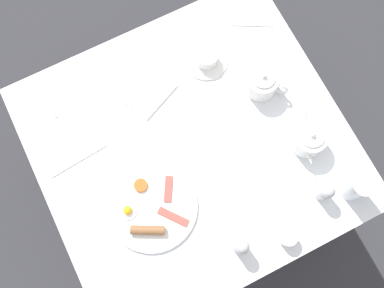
{
  "coord_description": "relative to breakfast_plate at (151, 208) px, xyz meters",
  "views": [
    {
      "loc": [
        -0.34,
        0.17,
        2.31
      ],
      "look_at": [
        0.0,
        0.0,
        0.79
      ],
      "focal_mm": 42.0,
      "sensor_mm": 36.0,
      "label": 1
    }
  ],
  "objects": [
    {
      "name": "napkin_folded",
      "position": [
        0.38,
        -0.17,
        -0.0
      ],
      "size": [
        0.19,
        0.21,
        0.01
      ],
      "rotation": [
        0.0,
        0.0,
        5.13
      ],
      "color": "white",
      "rests_on": "table"
    },
    {
      "name": "spoon_for_tea",
      "position": [
        0.45,
        -0.64,
        -0.01
      ],
      "size": [
        0.09,
        0.15,
        0.0
      ],
      "rotation": [
        0.0,
        0.0,
        2.64
      ],
      "color": "silver",
      "rests_on": "table"
    },
    {
      "name": "table",
      "position": [
        0.14,
        -0.22,
        -0.08
      ],
      "size": [
        1.01,
        1.07,
        0.77
      ],
      "color": "silver",
      "rests_on": "ground_plane"
    },
    {
      "name": "teacup_with_saucer_left",
      "position": [
        0.4,
        -0.42,
        0.02
      ],
      "size": [
        0.16,
        0.16,
        0.06
      ],
      "color": "white",
      "rests_on": "table"
    },
    {
      "name": "teapot_far",
      "position": [
        0.22,
        -0.55,
        0.04
      ],
      "size": [
        0.16,
        0.15,
        0.12
      ],
      "rotation": [
        0.0,
        0.0,
        0.75
      ],
      "color": "white",
      "rests_on": "table"
    },
    {
      "name": "fork_by_plate",
      "position": [
        0.53,
        0.15,
        -0.01
      ],
      "size": [
        0.17,
        0.04,
        0.0
      ],
      "rotation": [
        0.0,
        0.0,
        4.53
      ],
      "color": "silver",
      "rests_on": "table"
    },
    {
      "name": "knife_by_plate",
      "position": [
        0.27,
        0.15,
        -0.01
      ],
      "size": [
        0.03,
        0.22,
        0.0
      ],
      "rotation": [
        0.0,
        0.0,
        3.23
      ],
      "color": "silver",
      "rests_on": "table"
    },
    {
      "name": "creamer_jug",
      "position": [
        -0.29,
        -0.36,
        0.02
      ],
      "size": [
        0.08,
        0.06,
        0.05
      ],
      "color": "white",
      "rests_on": "table"
    },
    {
      "name": "water_glass_tall",
      "position": [
        -0.26,
        -0.64,
        0.06
      ],
      "size": [
        0.08,
        0.08,
        0.13
      ],
      "color": "white",
      "rests_on": "table"
    },
    {
      "name": "salt_grinder",
      "position": [
        -0.22,
        -0.54,
        0.05
      ],
      "size": [
        0.05,
        0.05,
        0.11
      ],
      "color": "#BCBCC1",
      "rests_on": "table"
    },
    {
      "name": "breakfast_plate",
      "position": [
        0.0,
        0.0,
        0.0
      ],
      "size": [
        0.31,
        0.31,
        0.04
      ],
      "color": "white",
      "rests_on": "table"
    },
    {
      "name": "teapot_near",
      "position": [
        -0.03,
        -0.59,
        0.04
      ],
      "size": [
        0.18,
        0.12,
        0.12
      ],
      "rotation": [
        0.0,
        0.0,
        2.66
      ],
      "color": "white",
      "rests_on": "table"
    },
    {
      "name": "ground_plane",
      "position": [
        0.14,
        -0.22,
        -0.78
      ],
      "size": [
        8.0,
        8.0,
        0.0
      ],
      "primitive_type": "plane",
      "color": "#333338"
    },
    {
      "name": "pepper_grinder",
      "position": [
        -0.25,
        -0.21,
        0.05
      ],
      "size": [
        0.05,
        0.05,
        0.11
      ],
      "color": "#BCBCC1",
      "rests_on": "table"
    }
  ]
}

